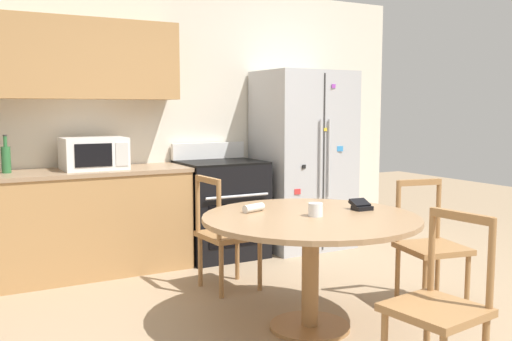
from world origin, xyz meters
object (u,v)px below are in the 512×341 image
(microwave, at_px, (94,153))
(counter_bottle, at_px, (6,159))
(refrigerator, at_px, (303,160))
(candle_glass, at_px, (316,211))
(dining_chair_right, at_px, (430,247))
(dining_chair_near, at_px, (439,308))
(oven_range, at_px, (221,208))
(wallet, at_px, (361,206))
(dining_chair_far, at_px, (226,235))

(microwave, height_order, counter_bottle, counter_bottle)
(refrigerator, xyz_separation_m, microwave, (-2.09, 0.08, 0.14))
(refrigerator, height_order, candle_glass, refrigerator)
(dining_chair_right, bearing_deg, candle_glass, 9.73)
(dining_chair_near, bearing_deg, refrigerator, -28.26)
(candle_glass, bearing_deg, counter_bottle, 127.98)
(oven_range, distance_m, counter_bottle, 1.95)
(microwave, xyz_separation_m, dining_chair_near, (1.00, -2.97, -0.60))
(microwave, relative_size, candle_glass, 5.63)
(dining_chair_near, height_order, wallet, dining_chair_near)
(microwave, xyz_separation_m, dining_chair_far, (0.78, -0.98, -0.60))
(oven_range, height_order, candle_glass, oven_range)
(oven_range, height_order, dining_chair_near, oven_range)
(dining_chair_far, height_order, wallet, dining_chair_far)
(wallet, bearing_deg, oven_range, 94.10)
(oven_range, xyz_separation_m, microwave, (-1.18, 0.04, 0.57))
(microwave, bearing_deg, dining_chair_right, -46.78)
(refrigerator, bearing_deg, counter_bottle, 177.22)
(microwave, distance_m, dining_chair_near, 3.19)
(microwave, relative_size, dining_chair_near, 0.58)
(counter_bottle, bearing_deg, microwave, -4.55)
(oven_range, distance_m, microwave, 1.31)
(oven_range, xyz_separation_m, dining_chair_near, (-0.18, -2.93, -0.03))
(candle_glass, bearing_deg, oven_range, 82.36)
(dining_chair_far, relative_size, candle_glass, 9.69)
(candle_glass, bearing_deg, microwave, 114.61)
(microwave, relative_size, dining_chair_far, 0.58)
(microwave, bearing_deg, dining_chair_far, -51.47)
(dining_chair_right, height_order, dining_chair_far, same)
(wallet, bearing_deg, dining_chair_far, 118.84)
(candle_glass, xyz_separation_m, wallet, (0.40, 0.05, -0.01))
(refrigerator, xyz_separation_m, wallet, (-0.77, -1.88, -0.12))
(refrigerator, bearing_deg, wallet, -112.39)
(microwave, height_order, candle_glass, microwave)
(oven_range, relative_size, microwave, 2.06)
(oven_range, relative_size, wallet, 7.96)
(refrigerator, height_order, counter_bottle, refrigerator)
(counter_bottle, xyz_separation_m, dining_chair_far, (1.47, -1.04, -0.58))
(dining_chair_far, xyz_separation_m, candle_glass, (0.14, -1.02, 0.35))
(dining_chair_far, xyz_separation_m, wallet, (0.54, -0.97, 0.34))
(dining_chair_right, bearing_deg, counter_bottle, -27.71)
(counter_bottle, distance_m, dining_chair_far, 1.89)
(counter_bottle, bearing_deg, dining_chair_far, -35.17)
(dining_chair_right, bearing_deg, microwave, -35.75)
(counter_bottle, relative_size, dining_chair_near, 0.34)
(refrigerator, distance_m, oven_range, 1.01)
(dining_chair_far, height_order, candle_glass, dining_chair_far)
(refrigerator, height_order, dining_chair_right, refrigerator)
(microwave, xyz_separation_m, counter_bottle, (-0.69, 0.05, -0.02))
(dining_chair_far, distance_m, candle_glass, 1.09)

